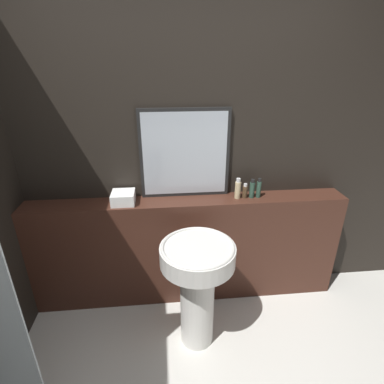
% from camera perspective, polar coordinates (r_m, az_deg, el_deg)
% --- Properties ---
extents(wall_back, '(8.00, 0.06, 2.50)m').
position_cam_1_polar(wall_back, '(2.39, -1.20, 6.63)').
color(wall_back, black).
rests_on(wall_back, ground_plane).
extents(vanity_counter, '(2.57, 0.23, 0.94)m').
position_cam_1_polar(vanity_counter, '(2.61, -0.79, -10.90)').
color(vanity_counter, '#422319').
rests_on(vanity_counter, ground_plane).
extents(pedestal_sink, '(0.51, 0.51, 0.85)m').
position_cam_1_polar(pedestal_sink, '(2.17, 1.03, -16.41)').
color(pedestal_sink, silver).
rests_on(pedestal_sink, ground_plane).
extents(mirror, '(0.70, 0.03, 0.70)m').
position_cam_1_polar(mirror, '(2.33, -1.36, 7.23)').
color(mirror, black).
rests_on(mirror, vanity_counter).
extents(towel_stack, '(0.18, 0.18, 0.09)m').
position_cam_1_polar(towel_stack, '(2.37, -12.96, -1.05)').
color(towel_stack, white).
rests_on(towel_stack, vanity_counter).
extents(shampoo_bottle, '(0.05, 0.05, 0.17)m').
position_cam_1_polar(shampoo_bottle, '(2.40, 8.72, 0.56)').
color(shampoo_bottle, '#C6B284').
rests_on(shampoo_bottle, vanity_counter).
extents(conditioner_bottle, '(0.04, 0.04, 0.12)m').
position_cam_1_polar(conditioner_bottle, '(2.43, 10.06, 0.14)').
color(conditioner_bottle, '#4C3823').
rests_on(conditioner_bottle, vanity_counter).
extents(lotion_bottle, '(0.04, 0.04, 0.16)m').
position_cam_1_polar(lotion_bottle, '(2.43, 11.37, 0.55)').
color(lotion_bottle, '#2D4C3D').
rests_on(lotion_bottle, vanity_counter).
extents(body_wash_bottle, '(0.04, 0.04, 0.16)m').
position_cam_1_polar(body_wash_bottle, '(2.45, 12.61, 0.65)').
color(body_wash_bottle, '#2D4C3D').
rests_on(body_wash_bottle, vanity_counter).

